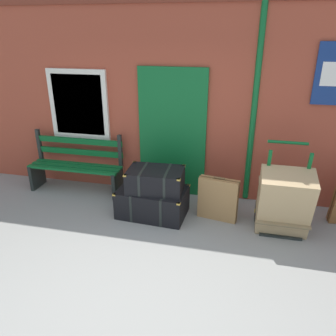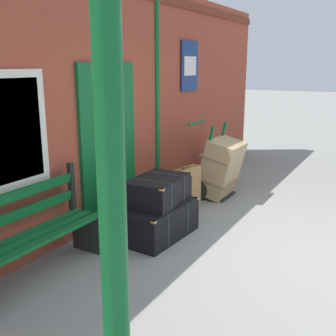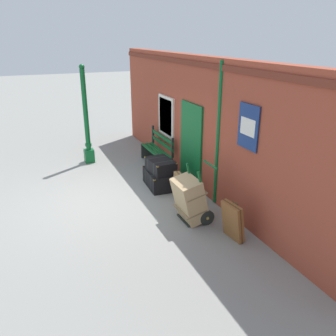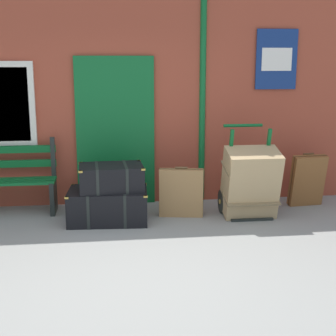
# 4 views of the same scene
# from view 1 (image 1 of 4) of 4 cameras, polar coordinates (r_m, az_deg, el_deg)

# --- Properties ---
(ground_plane) EXTENTS (60.00, 60.00, 0.00)m
(ground_plane) POSITION_cam_1_polar(r_m,az_deg,el_deg) (3.79, -5.56, -20.73)
(ground_plane) COLOR gray
(brick_facade) EXTENTS (10.40, 0.35, 3.20)m
(brick_facade) POSITION_cam_1_polar(r_m,az_deg,el_deg) (5.37, 2.48, 11.96)
(brick_facade) COLOR #9E422D
(brick_facade) RESTS_ON ground
(platform_bench) EXTENTS (1.60, 0.43, 1.01)m
(platform_bench) POSITION_cam_1_polar(r_m,az_deg,el_deg) (5.88, -15.55, 0.36)
(platform_bench) COLOR #0F5B28
(platform_bench) RESTS_ON ground
(steamer_trunk_base) EXTENTS (1.05, 0.71, 0.43)m
(steamer_trunk_base) POSITION_cam_1_polar(r_m,az_deg,el_deg) (5.00, -2.67, -5.86)
(steamer_trunk_base) COLOR black
(steamer_trunk_base) RESTS_ON ground
(steamer_trunk_middle) EXTENTS (0.83, 0.59, 0.33)m
(steamer_trunk_middle) POSITION_cam_1_polar(r_m,az_deg,el_deg) (4.82, -2.18, -2.06)
(steamer_trunk_middle) COLOR black
(steamer_trunk_middle) RESTS_ON steamer_trunk_base
(porters_trolley) EXTENTS (0.71, 0.63, 1.19)m
(porters_trolley) POSITION_cam_1_polar(r_m,az_deg,el_deg) (4.95, 18.98, -6.73)
(porters_trolley) COLOR black
(porters_trolley) RESTS_ON ground
(large_brown_trunk) EXTENTS (0.70, 0.64, 0.96)m
(large_brown_trunk) POSITION_cam_1_polar(r_m,az_deg,el_deg) (4.70, 19.47, -5.55)
(large_brown_trunk) COLOR tan
(large_brown_trunk) RESTS_ON ground
(suitcase_tan) EXTENTS (0.59, 0.24, 0.68)m
(suitcase_tan) POSITION_cam_1_polar(r_m,az_deg,el_deg) (4.89, 8.65, -5.34)
(suitcase_tan) COLOR olive
(suitcase_tan) RESTS_ON ground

